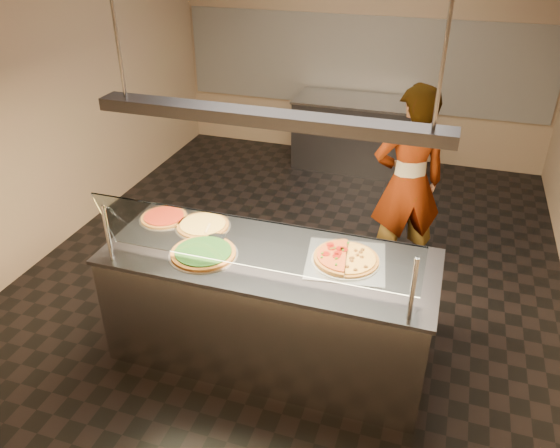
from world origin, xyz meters
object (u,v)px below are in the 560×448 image
(pizza_spinach, at_px, (203,252))
(pizza_spatula, at_px, (211,232))
(serving_counter, at_px, (270,306))
(half_pizza_pepperoni, at_px, (331,254))
(prep_table, at_px, (353,133))
(worker, at_px, (408,184))
(pizza_tomato, at_px, (164,217))
(half_pizza_sausage, at_px, (362,260))
(sneeze_guard, at_px, (251,245))
(pizza_cheese, at_px, (203,225))
(perforated_tray, at_px, (346,260))
(heat_lamp_housing, at_px, (267,118))

(pizza_spinach, height_order, pizza_spatula, pizza_spatula)
(serving_counter, xyz_separation_m, half_pizza_pepperoni, (0.43, 0.10, 0.50))
(prep_table, bearing_deg, worker, -67.93)
(serving_counter, distance_m, pizza_tomato, 1.11)
(pizza_tomato, bearing_deg, worker, 35.35)
(prep_table, bearing_deg, half_pizza_sausage, -78.27)
(sneeze_guard, relative_size, pizza_spinach, 4.32)
(serving_counter, relative_size, pizza_cheese, 5.54)
(pizza_spatula, bearing_deg, pizza_cheese, 139.57)
(perforated_tray, xyz_separation_m, pizza_tomato, (-1.51, 0.15, 0.01))
(sneeze_guard, relative_size, worker, 1.17)
(pizza_spatula, bearing_deg, prep_table, 84.14)
(sneeze_guard, relative_size, pizza_cheese, 4.98)
(worker, bearing_deg, heat_lamp_housing, 37.00)
(half_pizza_pepperoni, relative_size, pizza_cheese, 1.11)
(sneeze_guard, bearing_deg, pizza_cheese, 137.33)
(serving_counter, bearing_deg, pizza_cheese, 159.78)
(pizza_tomato, relative_size, prep_table, 0.25)
(perforated_tray, bearing_deg, half_pizza_sausage, 0.06)
(perforated_tray, relative_size, half_pizza_pepperoni, 1.29)
(pizza_spatula, relative_size, prep_table, 0.15)
(pizza_tomato, bearing_deg, pizza_spatula, -14.36)
(pizza_spatula, bearing_deg, half_pizza_sausage, -1.58)
(worker, bearing_deg, serving_counter, 37.00)
(half_pizza_sausage, relative_size, pizza_tomato, 1.23)
(pizza_spatula, relative_size, heat_lamp_housing, 0.10)
(half_pizza_pepperoni, relative_size, pizza_spinach, 0.97)
(half_pizza_sausage, bearing_deg, half_pizza_pepperoni, 179.77)
(perforated_tray, height_order, half_pizza_sausage, half_pizza_sausage)
(pizza_tomato, height_order, heat_lamp_housing, heat_lamp_housing)
(pizza_tomato, distance_m, prep_table, 3.71)
(half_pizza_pepperoni, bearing_deg, serving_counter, -166.92)
(perforated_tray, xyz_separation_m, half_pizza_pepperoni, (-0.11, 0.00, 0.03))
(perforated_tray, height_order, pizza_spinach, pizza_spinach)
(perforated_tray, bearing_deg, pizza_spinach, -166.74)
(pizza_tomato, bearing_deg, pizza_cheese, -3.43)
(sneeze_guard, distance_m, heat_lamp_housing, 0.80)
(perforated_tray, distance_m, worker, 1.44)
(pizza_spatula, bearing_deg, serving_counter, -14.48)
(sneeze_guard, bearing_deg, serving_counter, 90.00)
(pizza_spinach, relative_size, prep_table, 0.32)
(pizza_cheese, bearing_deg, pizza_tomato, 176.57)
(sneeze_guard, relative_size, perforated_tray, 3.45)
(pizza_cheese, xyz_separation_m, pizza_tomato, (-0.35, 0.02, -0.00))
(pizza_cheese, bearing_deg, half_pizza_sausage, -5.84)
(perforated_tray, height_order, worker, worker)
(pizza_spinach, relative_size, pizza_tomato, 1.27)
(half_pizza_pepperoni, relative_size, half_pizza_sausage, 1.00)
(half_pizza_pepperoni, relative_size, heat_lamp_housing, 0.21)
(pizza_spinach, bearing_deg, half_pizza_pepperoni, 14.91)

